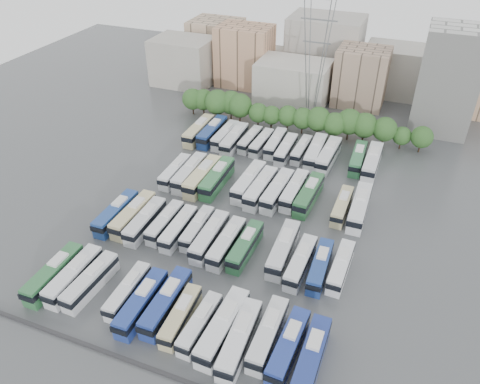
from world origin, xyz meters
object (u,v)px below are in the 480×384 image
at_px(bus_r0_s4, 128,291).
at_px(bus_r1_s7, 227,243).
at_px(bus_r0_s9, 223,327).
at_px(bus_r2_s12, 342,206).
at_px(bus_r1_s13, 341,267).
at_px(bus_r0_s1, 74,276).
at_px(bus_r0_s0, 54,274).
at_px(bus_r3_s9, 315,152).
at_px(bus_r2_s13, 360,207).
at_px(bus_r3_s10, 328,155).
at_px(bus_r1_s10, 283,249).
at_px(bus_r2_s3, 203,176).
at_px(bus_r1_s5, 197,228).
at_px(bus_r3_s8, 301,149).
at_px(bus_r0_s10, 240,339).
at_px(bus_r3_s1, 212,132).
at_px(apartment_tower, 448,80).
at_px(bus_r1_s12, 320,266).
at_px(bus_r2_s9, 294,190).
at_px(bus_r1_s11, 301,262).
at_px(bus_r0_s2, 91,281).
at_px(bus_r1_s2, 145,221).
at_px(bus_r3_s0, 199,130).
at_px(bus_r2_s4, 217,178).
at_px(bus_r1_s6, 210,237).
at_px(bus_r2_s7, 261,188).
at_px(bus_r2_s2, 190,173).
at_px(bus_r3_s5, 262,142).
at_px(bus_r1_s3, 165,222).
at_px(bus_r2_s1, 175,171).
at_px(bus_r3_s3, 234,139).
at_px(bus_r1_s1, 133,214).
at_px(bus_r1_s8, 245,246).
at_px(bus_r0_s7, 181,316).
at_px(bus_r0_s11, 268,334).
at_px(bus_r2_s6, 249,182).
at_px(bus_r0_s6, 166,302).
at_px(bus_r3_s12, 358,158).
at_px(bus_r2_s8, 277,190).
at_px(bus_r3_s7, 286,149).
at_px(bus_r0_s13, 311,358).
at_px(bus_r3_s6, 275,143).
at_px(bus_r1_s0, 116,213).

distance_m(bus_r0_s4, bus_r1_s7, 18.94).
relative_size(bus_r0_s9, bus_r2_s12, 1.20).
bearing_deg(bus_r1_s13, bus_r0_s1, -154.26).
relative_size(bus_r0_s0, bus_r3_s9, 0.95).
distance_m(bus_r2_s13, bus_r3_s10, 20.37).
relative_size(bus_r1_s10, bus_r2_s3, 0.96).
height_order(bus_r1_s5, bus_r3_s8, bus_r1_s5).
relative_size(bus_r0_s10, bus_r2_s13, 0.96).
bearing_deg(bus_r3_s1, apartment_tower, 27.39).
bearing_deg(bus_r3_s9, bus_r1_s12, -76.10).
bearing_deg(bus_r3_s1, bus_r2_s9, -33.71).
bearing_deg(bus_r1_s11, bus_r0_s2, -149.47).
height_order(bus_r1_s2, bus_r3_s0, bus_r3_s0).
bearing_deg(bus_r2_s4, bus_r1_s6, -70.73).
xyz_separation_m(bus_r0_s4, bus_r2_s7, (9.84, 34.42, 0.31)).
relative_size(bus_r0_s4, bus_r2_s2, 0.85).
xyz_separation_m(bus_r0_s10, bus_r3_s0, (-32.97, 55.25, 0.07)).
relative_size(bus_r1_s5, bus_r3_s5, 1.00).
distance_m(bus_r1_s3, bus_r2_s1, 17.85).
bearing_deg(bus_r2_s13, bus_r2_s3, -178.51).
bearing_deg(bus_r2_s7, bus_r3_s3, 128.74).
distance_m(bus_r1_s1, bus_r1_s8, 23.06).
xyz_separation_m(bus_r0_s7, bus_r0_s11, (13.09, 1.50, 0.20)).
xyz_separation_m(bus_r2_s6, bus_r3_s0, (-19.99, 17.28, 0.01)).
height_order(bus_r1_s5, bus_r2_s9, bus_r2_s9).
bearing_deg(bus_r2_s6, bus_r0_s6, -87.89).
relative_size(bus_r1_s8, bus_r3_s12, 0.96).
bearing_deg(bus_r3_s1, bus_r0_s0, -93.78).
height_order(bus_r0_s9, bus_r3_s5, bus_r0_s9).
relative_size(bus_r2_s8, bus_r3_s12, 1.07).
distance_m(bus_r2_s7, bus_r2_s12, 16.84).
bearing_deg(bus_r2_s8, bus_r1_s12, -51.01).
xyz_separation_m(bus_r1_s10, bus_r3_s7, (-9.94, 34.19, -0.20)).
bearing_deg(bus_r0_s10, bus_r0_s13, 2.14).
relative_size(bus_r0_s9, bus_r1_s13, 1.18).
xyz_separation_m(bus_r1_s6, bus_r3_s10, (13.35, 36.32, 0.14)).
relative_size(bus_r0_s1, bus_r3_s3, 0.96).
bearing_deg(bus_r0_s11, bus_r1_s2, 151.25).
relative_size(bus_r0_s1, bus_r2_s12, 1.11).
xyz_separation_m(bus_r1_s5, bus_r1_s13, (26.61, -0.42, 0.05)).
height_order(apartment_tower, bus_r2_s6, apartment_tower).
bearing_deg(bus_r1_s3, bus_r2_s9, 43.95).
bearing_deg(bus_r0_s0, bus_r1_s2, 69.16).
relative_size(bus_r2_s3, bus_r3_s6, 1.16).
xyz_separation_m(bus_r1_s0, bus_r1_s10, (32.86, 1.78, 0.11)).
bearing_deg(bus_r0_s4, bus_r2_s12, 50.82).
relative_size(bus_r0_s1, bus_r1_s8, 1.05).
xyz_separation_m(bus_r1_s2, bus_r2_s6, (13.39, 19.45, 0.16)).
relative_size(bus_r2_s6, bus_r3_s9, 1.00).
relative_size(bus_r1_s8, bus_r1_s11, 1.00).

